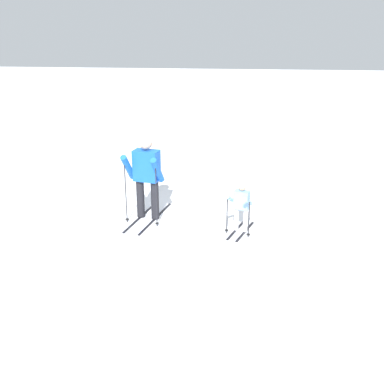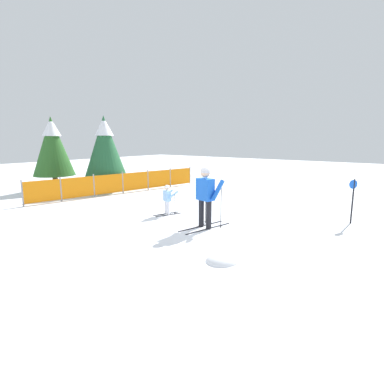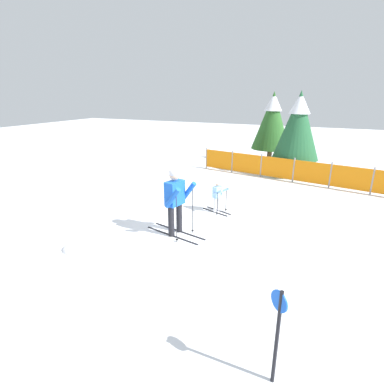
{
  "view_description": "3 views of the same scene",
  "coord_description": "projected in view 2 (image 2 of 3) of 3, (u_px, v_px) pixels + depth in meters",
  "views": [
    {
      "loc": [
        9.09,
        1.6,
        4.08
      ],
      "look_at": [
        -0.03,
        0.73,
        0.68
      ],
      "focal_mm": 45.0,
      "sensor_mm": 36.0,
      "label": 1
    },
    {
      "loc": [
        -7.3,
        -5.17,
        2.63
      ],
      "look_at": [
        0.3,
        0.64,
        0.92
      ],
      "focal_mm": 28.0,
      "sensor_mm": 36.0,
      "label": 2
    },
    {
      "loc": [
        3.23,
        -6.76,
        3.63
      ],
      "look_at": [
        0.01,
        0.43,
        1.02
      ],
      "focal_mm": 28.0,
      "sensor_mm": 36.0,
      "label": 3
    }
  ],
  "objects": [
    {
      "name": "skier_child",
      "position": [
        168.0,
        197.0,
        10.43
      ],
      "size": [
        1.01,
        0.6,
        1.06
      ],
      "rotation": [
        0.0,
        0.0,
        -0.34
      ],
      "color": "black",
      "rests_on": "ground_plane"
    },
    {
      "name": "safety_fence",
      "position": [
        123.0,
        183.0,
        14.59
      ],
      "size": [
        8.68,
        1.7,
        1.05
      ],
      "rotation": [
        0.0,
        0.0,
        -0.19
      ],
      "color": "gray",
      "rests_on": "ground_plane"
    },
    {
      "name": "conifer_near",
      "position": [
        52.0,
        145.0,
        15.0
      ],
      "size": [
        2.01,
        2.01,
        3.74
      ],
      "color": "#4C3823",
      "rests_on": "ground_plane"
    },
    {
      "name": "snow_mound",
      "position": [
        223.0,
        260.0,
        6.56
      ],
      "size": [
        0.84,
        0.71,
        0.34
      ],
      "primitive_type": "ellipsoid",
      "color": "white",
      "rests_on": "ground_plane"
    },
    {
      "name": "conifer_far",
      "position": [
        105.0,
        145.0,
        14.85
      ],
      "size": [
        2.03,
        2.03,
        3.76
      ],
      "color": "#4C3823",
      "rests_on": "ground_plane"
    },
    {
      "name": "trail_marker",
      "position": [
        353.0,
        196.0,
        9.28
      ],
      "size": [
        0.23,
        0.2,
        1.41
      ],
      "color": "black",
      "rests_on": "ground_plane"
    },
    {
      "name": "skier_adult",
      "position": [
        206.0,
        192.0,
        8.8
      ],
      "size": [
        1.78,
        0.86,
        1.84
      ],
      "rotation": [
        0.0,
        0.0,
        -0.22
      ],
      "color": "black",
      "rests_on": "ground_plane"
    },
    {
      "name": "ground_plane",
      "position": [
        203.0,
        225.0,
        9.26
      ],
      "size": [
        60.0,
        60.0,
        0.0
      ],
      "primitive_type": "plane",
      "color": "white"
    }
  ]
}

